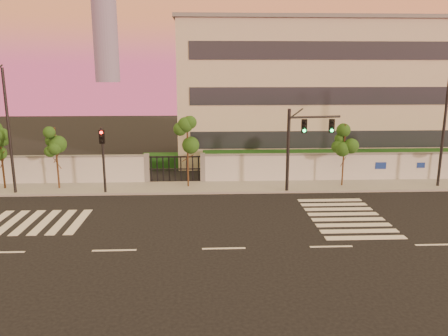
{
  "coord_description": "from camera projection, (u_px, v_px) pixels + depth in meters",
  "views": [
    {
      "loc": [
        -0.81,
        -18.74,
        8.04
      ],
      "look_at": [
        0.27,
        6.0,
        2.45
      ],
      "focal_mm": 35.0,
      "sensor_mm": 36.0,
      "label": 1
    }
  ],
  "objects": [
    {
      "name": "ground",
      "position": [
        224.0,
        249.0,
        20.07
      ],
      "size": [
        120.0,
        120.0,
        0.0
      ],
      "primitive_type": "plane",
      "color": "black",
      "rests_on": "ground"
    },
    {
      "name": "street_tree_d",
      "position": [
        188.0,
        136.0,
        29.53
      ],
      "size": [
        1.49,
        1.18,
        5.0
      ],
      "color": "#382314",
      "rests_on": "ground"
    },
    {
      "name": "street_tree_c",
      "position": [
        56.0,
        144.0,
        29.17
      ],
      "size": [
        1.48,
        1.18,
        4.3
      ],
      "color": "#382314",
      "rests_on": "ground"
    },
    {
      "name": "traffic_signal_main",
      "position": [
        299.0,
        140.0,
        28.49
      ],
      "size": [
        3.53,
        0.67,
        5.59
      ],
      "rotation": [
        0.0,
        0.0,
        0.16
      ],
      "color": "black",
      "rests_on": "ground"
    },
    {
      "name": "street_tree_e",
      "position": [
        345.0,
        141.0,
        29.86
      ],
      "size": [
        1.3,
        1.03,
        4.43
      ],
      "color": "#382314",
      "rests_on": "ground"
    },
    {
      "name": "traffic_signal_secondary",
      "position": [
        103.0,
        152.0,
        28.2
      ],
      "size": [
        0.35,
        0.34,
        4.44
      ],
      "rotation": [
        0.0,
        0.0,
        -0.25
      ],
      "color": "black",
      "rests_on": "ground"
    },
    {
      "name": "institutional_building",
      "position": [
        310.0,
        90.0,
        40.53
      ],
      "size": [
        24.4,
        12.4,
        12.25
      ],
      "color": "beige",
      "rests_on": "ground"
    },
    {
      "name": "perimeter_wall",
      "position": [
        218.0,
        168.0,
        31.53
      ],
      "size": [
        60.0,
        0.36,
        2.2
      ],
      "color": "silver",
      "rests_on": "ground"
    },
    {
      "name": "streetlight_east",
      "position": [
        446.0,
        121.0,
        29.22
      ],
      "size": [
        0.51,
        2.07,
        8.62
      ],
      "color": "black",
      "rests_on": "ground"
    },
    {
      "name": "sidewalk",
      "position": [
        217.0,
        187.0,
        30.29
      ],
      "size": [
        60.0,
        3.0,
        0.15
      ],
      "primitive_type": "cube",
      "color": "gray",
      "rests_on": "ground"
    },
    {
      "name": "streetlight_west",
      "position": [
        7.0,
        125.0,
        27.57
      ],
      "size": [
        0.51,
        2.06,
        8.56
      ],
      "color": "black",
      "rests_on": "ground"
    },
    {
      "name": "street_tree_b",
      "position": [
        0.0,
        141.0,
        29.12
      ],
      "size": [
        1.56,
        1.24,
        4.56
      ],
      "color": "#382314",
      "rests_on": "ground"
    },
    {
      "name": "hedge_row",
      "position": [
        230.0,
        164.0,
        34.3
      ],
      "size": [
        41.0,
        4.25,
        1.8
      ],
      "color": "#143610",
      "rests_on": "ground"
    },
    {
      "name": "road_markings",
      "position": [
        192.0,
        221.0,
        23.66
      ],
      "size": [
        57.0,
        7.62,
        0.02
      ],
      "color": "silver",
      "rests_on": "ground"
    }
  ]
}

